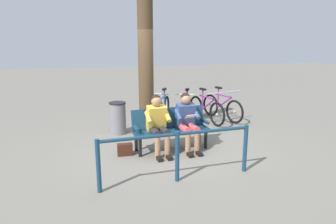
% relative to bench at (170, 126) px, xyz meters
% --- Properties ---
extents(ground_plane, '(40.00, 40.00, 0.00)m').
position_rel_bench_xyz_m(ground_plane, '(-0.00, 0.02, -0.51)').
color(ground_plane, slate).
extents(bench, '(1.64, 0.63, 0.87)m').
position_rel_bench_xyz_m(bench, '(0.00, 0.00, 0.00)').
color(bench, navy).
rests_on(bench, ground).
extents(person_reading, '(0.52, 0.79, 1.20)m').
position_rel_bench_xyz_m(person_reading, '(-0.33, 0.13, 0.16)').
color(person_reading, '#334772').
rests_on(person_reading, ground).
extents(person_companion, '(0.52, 0.79, 1.20)m').
position_rel_bench_xyz_m(person_companion, '(0.30, 0.19, 0.16)').
color(person_companion, gold).
rests_on(person_companion, ground).
extents(handbag, '(0.30, 0.14, 0.24)m').
position_rel_bench_xyz_m(handbag, '(0.98, 0.18, -0.39)').
color(handbag, '#3F1E14').
rests_on(handbag, ground).
extents(tree_trunk, '(0.36, 0.36, 3.77)m').
position_rel_bench_xyz_m(tree_trunk, '(0.31, -1.14, 1.38)').
color(tree_trunk, '#4C3823').
rests_on(tree_trunk, ground).
extents(litter_bin, '(0.41, 0.41, 0.79)m').
position_rel_bench_xyz_m(litter_bin, '(0.99, -1.33, -0.11)').
color(litter_bin, slate).
rests_on(litter_bin, ground).
extents(bicycle_green, '(0.67, 1.61, 0.94)m').
position_rel_bench_xyz_m(bicycle_green, '(-2.04, -1.99, -0.15)').
color(bicycle_green, black).
rests_on(bicycle_green, ground).
extents(bicycle_black, '(0.58, 1.64, 0.94)m').
position_rel_bench_xyz_m(bicycle_black, '(-1.50, -1.85, -0.15)').
color(bicycle_black, black).
rests_on(bicycle_black, ground).
extents(bicycle_orange, '(0.75, 1.56, 0.94)m').
position_rel_bench_xyz_m(bicycle_orange, '(-0.93, -1.88, -0.15)').
color(bicycle_orange, black).
rests_on(bicycle_orange, ground).
extents(bicycle_silver, '(0.76, 1.56, 0.94)m').
position_rel_bench_xyz_m(bicycle_silver, '(-0.32, -2.10, -0.15)').
color(bicycle_silver, black).
rests_on(bicycle_silver, ground).
extents(railing_fence, '(2.58, 0.25, 0.85)m').
position_rel_bench_xyz_m(railing_fence, '(0.26, 1.53, 0.07)').
color(railing_fence, navy).
rests_on(railing_fence, ground).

